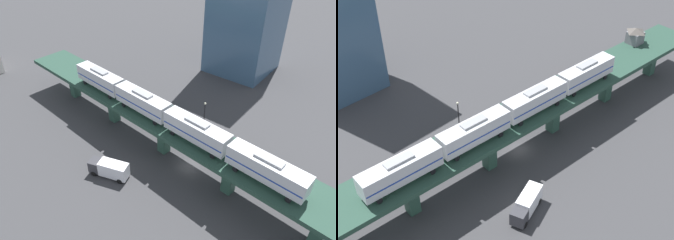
{
  "view_description": "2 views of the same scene",
  "coord_description": "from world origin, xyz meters",
  "views": [
    {
      "loc": [
        -36.89,
        -24.14,
        42.55
      ],
      "look_at": [
        -1.04,
        4.19,
        9.35
      ],
      "focal_mm": 35.0,
      "sensor_mm": 36.0,
      "label": 1
    },
    {
      "loc": [
        -41.49,
        46.29,
        53.89
      ],
      "look_at": [
        -1.04,
        4.19,
        9.35
      ],
      "focal_mm": 50.0,
      "sensor_mm": 36.0,
      "label": 2
    }
  ],
  "objects": [
    {
      "name": "street_lamp",
      "position": [
        10.83,
        4.07,
        4.11
      ],
      "size": [
        0.44,
        0.44,
        6.94
      ],
      "color": "black",
      "rests_on": "ground"
    },
    {
      "name": "ground_plane",
      "position": [
        0.0,
        0.0,
        0.0
      ],
      "size": [
        400.0,
        400.0,
        0.0
      ],
      "primitive_type": "plane",
      "color": "#38383A"
    },
    {
      "name": "delivery_truck",
      "position": [
        -10.68,
        9.75,
        1.76
      ],
      "size": [
        4.33,
        7.54,
        3.2
      ],
      "color": "#333338",
      "rests_on": "ground"
    },
    {
      "name": "signal_hut",
      "position": [
        -0.57,
        -34.61,
        9.65
      ],
      "size": [
        3.48,
        3.48,
        3.4
      ],
      "color": "slate",
      "rests_on": "elevated_viaduct"
    },
    {
      "name": "subway_train",
      "position": [
        -1.04,
        4.19,
        10.39
      ],
      "size": [
        7.08,
        49.86,
        4.45
      ],
      "color": "silver",
      "rests_on": "elevated_viaduct"
    },
    {
      "name": "street_car_blue",
      "position": [
        8.46,
        -11.32,
        0.94
      ],
      "size": [
        2.23,
        4.53,
        1.89
      ],
      "color": "#233D93",
      "rests_on": "ground"
    },
    {
      "name": "street_car_red",
      "position": [
        7.97,
        -25.98,
        0.94
      ],
      "size": [
        2.3,
        4.56,
        1.89
      ],
      "color": "#AD1E1E",
      "rests_on": "ground"
    },
    {
      "name": "elevated_viaduct",
      "position": [
        -0.02,
        -0.18,
        6.74
      ],
      "size": [
        16.27,
        92.38,
        7.85
      ],
      "color": "#244135",
      "rests_on": "ground"
    }
  ]
}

